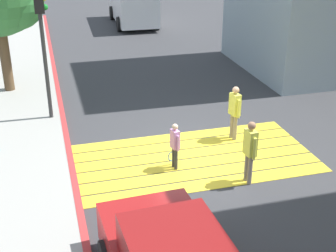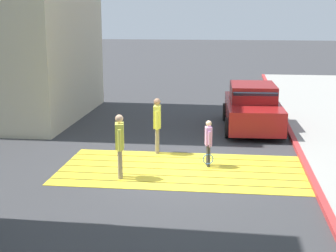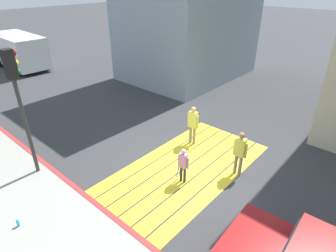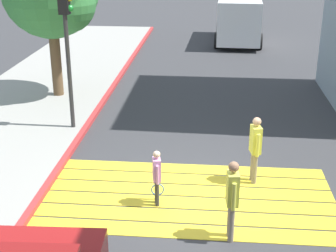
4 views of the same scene
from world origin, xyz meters
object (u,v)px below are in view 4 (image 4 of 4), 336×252
traffic_light_corner (67,28)px  pedestrian_child_with_racket (157,175)px  van_down_street (239,18)px  pedestrian_adult_trailing (255,145)px  pedestrian_adult_lead (232,195)px

traffic_light_corner → pedestrian_child_with_racket: 5.46m
van_down_street → pedestrian_adult_trailing: van_down_street is taller
van_down_street → pedestrian_adult_lead: size_ratio=3.24×
van_down_street → traffic_light_corner: traffic_light_corner is taller
traffic_light_corner → pedestrian_child_with_racket: size_ratio=3.35×
van_down_street → traffic_light_corner: size_ratio=1.24×
van_down_street → pedestrian_adult_trailing: (-0.27, -15.79, -0.33)m
van_down_street → pedestrian_adult_lead: van_down_street is taller
pedestrian_adult_trailing → pedestrian_child_with_racket: size_ratio=1.28×
pedestrian_adult_lead → van_down_street: bearing=87.3°
pedestrian_child_with_racket → traffic_light_corner: bearing=126.1°
pedestrian_child_with_racket → van_down_street: bearing=82.0°
van_down_street → pedestrian_adult_trailing: bearing=-91.0°
traffic_light_corner → pedestrian_adult_trailing: (5.04, -2.77, -2.09)m
pedestrian_adult_lead → pedestrian_child_with_racket: (-1.54, 1.15, -0.24)m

